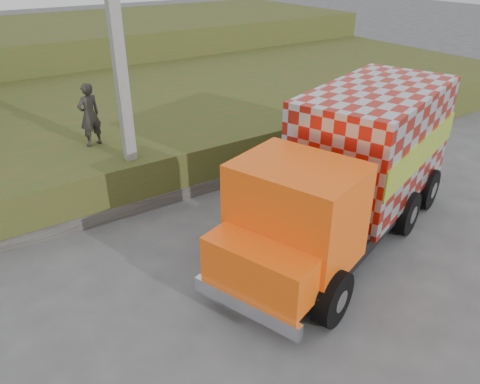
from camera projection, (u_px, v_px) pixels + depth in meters
ground at (249, 269)px, 11.38m from camera, size 120.00×120.00×0.00m
embankment at (104, 125)px, 18.38m from camera, size 40.00×12.00×1.50m
embankment_far at (30, 54)px, 26.85m from camera, size 40.00×12.00×3.00m
retaining_strip at (108, 213)px, 13.39m from camera, size 16.00×0.50×0.40m
utility_pole at (120, 69)px, 12.38m from camera, size 1.20×0.30×8.00m
cargo_truck at (353, 167)px, 12.00m from camera, size 8.83×5.26×3.76m
cow at (256, 285)px, 9.88m from camera, size 1.19×1.58×1.22m
pedestrian at (89, 115)px, 14.07m from camera, size 0.80×0.63×1.94m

